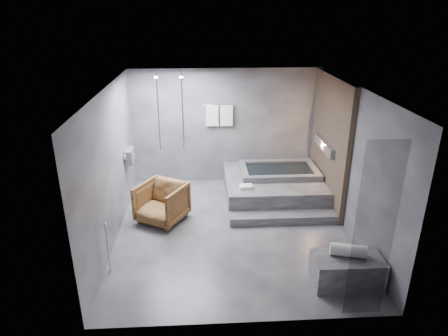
{
  "coord_description": "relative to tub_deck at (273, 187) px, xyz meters",
  "views": [
    {
      "loc": [
        -0.58,
        -6.85,
        4.12
      ],
      "look_at": [
        -0.16,
        0.3,
        1.21
      ],
      "focal_mm": 32.0,
      "sensor_mm": 36.0,
      "label": 1
    }
  ],
  "objects": [
    {
      "name": "room",
      "position": [
        -0.65,
        -1.21,
        1.48
      ],
      "size": [
        5.0,
        5.04,
        2.82
      ],
      "color": "#303033",
      "rests_on": "ground"
    },
    {
      "name": "driftwood_chair",
      "position": [
        -2.47,
        -0.98,
        0.16
      ],
      "size": [
        1.19,
        1.2,
        0.81
      ],
      "primitive_type": "imported",
      "rotation": [
        0.0,
        0.0,
        -0.52
      ],
      "color": "#402510",
      "rests_on": "ground"
    },
    {
      "name": "rolled_towel",
      "position": [
        0.62,
        -3.14,
        0.33
      ],
      "size": [
        0.58,
        0.34,
        0.2
      ],
      "primitive_type": "cylinder",
      "rotation": [
        0.0,
        1.57,
        -0.27
      ],
      "color": "white",
      "rests_on": "concrete_bench"
    },
    {
      "name": "concrete_bench",
      "position": [
        0.62,
        -3.18,
        -0.01
      ],
      "size": [
        1.08,
        0.6,
        0.48
      ],
      "primitive_type": "cube",
      "rotation": [
        0.0,
        0.0,
        -0.01
      ],
      "color": "#37373A",
      "rests_on": "ground"
    },
    {
      "name": "tub_deck",
      "position": [
        0.0,
        0.0,
        0.0
      ],
      "size": [
        2.2,
        2.0,
        0.5
      ],
      "primitive_type": "cube",
      "color": "#353538",
      "rests_on": "ground"
    },
    {
      "name": "tub_step",
      "position": [
        0.0,
        -1.18,
        -0.16
      ],
      "size": [
        2.2,
        0.36,
        0.18
      ],
      "primitive_type": "cube",
      "color": "#353538",
      "rests_on": "ground"
    },
    {
      "name": "deck_towel",
      "position": [
        -0.71,
        -0.59,
        0.29
      ],
      "size": [
        0.28,
        0.21,
        0.07
      ],
      "primitive_type": "cube",
      "rotation": [
        0.0,
        0.0,
        0.04
      ],
      "color": "silver",
      "rests_on": "tub_deck"
    }
  ]
}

